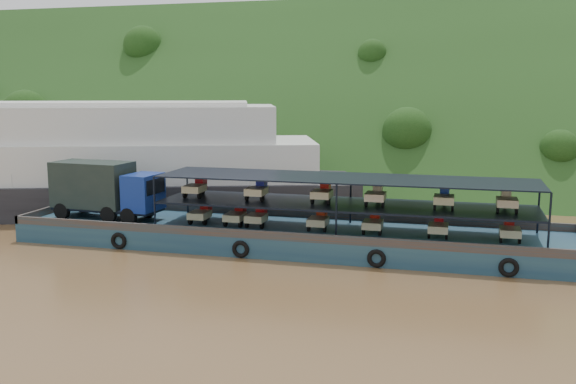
# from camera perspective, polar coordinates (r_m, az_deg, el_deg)

# --- Properties ---
(ground) EXTENTS (160.00, 160.00, 0.00)m
(ground) POSITION_cam_1_polar(r_m,az_deg,el_deg) (39.25, 1.69, -5.43)
(ground) COLOR brown
(ground) RESTS_ON ground
(hillside) EXTENTS (140.00, 39.60, 39.60)m
(hillside) POSITION_cam_1_polar(r_m,az_deg,el_deg) (74.13, 8.14, 1.50)
(hillside) COLOR #1D3B15
(hillside) RESTS_ON ground
(cargo_barge) EXTENTS (35.00, 7.18, 5.02)m
(cargo_barge) POSITION_cam_1_polar(r_m,az_deg,el_deg) (40.91, -2.08, -3.00)
(cargo_barge) COLOR #16324D
(cargo_barge) RESTS_ON ground
(passenger_ferry) EXTENTS (44.66, 24.64, 8.81)m
(passenger_ferry) POSITION_cam_1_polar(r_m,az_deg,el_deg) (54.74, -17.45, 2.42)
(passenger_ferry) COLOR black
(passenger_ferry) RESTS_ON ground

